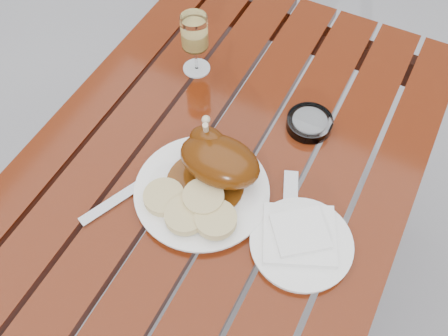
# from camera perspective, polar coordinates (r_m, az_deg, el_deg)

# --- Properties ---
(ground) EXTENTS (60.00, 60.00, 0.00)m
(ground) POSITION_cam_1_polar(r_m,az_deg,el_deg) (1.74, -0.40, -13.60)
(ground) COLOR slate
(ground) RESTS_ON ground
(table) EXTENTS (0.80, 1.20, 0.75)m
(table) POSITION_cam_1_polar(r_m,az_deg,el_deg) (1.40, -0.49, -8.22)
(table) COLOR #64220B
(table) RESTS_ON ground
(dinner_plate) EXTENTS (0.29, 0.29, 0.02)m
(dinner_plate) POSITION_cam_1_polar(r_m,az_deg,el_deg) (1.02, -2.53, -2.72)
(dinner_plate) COLOR white
(dinner_plate) RESTS_ON table
(roast_duck) EXTENTS (0.18, 0.17, 0.12)m
(roast_duck) POSITION_cam_1_polar(r_m,az_deg,el_deg) (1.00, -0.78, 1.03)
(roast_duck) COLOR #5C2C0A
(roast_duck) RESTS_ON dinner_plate
(bread_dumplings) EXTENTS (0.20, 0.13, 0.03)m
(bread_dumplings) POSITION_cam_1_polar(r_m,az_deg,el_deg) (0.98, -3.69, -4.48)
(bread_dumplings) COLOR #D1BC7F
(bread_dumplings) RESTS_ON dinner_plate
(wine_glass) EXTENTS (0.07, 0.07, 0.16)m
(wine_glass) POSITION_cam_1_polar(r_m,az_deg,el_deg) (1.20, -3.31, 13.90)
(wine_glass) COLOR #F1D46D
(wine_glass) RESTS_ON table
(side_plate) EXTENTS (0.21, 0.21, 0.02)m
(side_plate) POSITION_cam_1_polar(r_m,az_deg,el_deg) (0.98, 8.82, -8.59)
(side_plate) COLOR white
(side_plate) RESTS_ON table
(napkin) EXTENTS (0.18, 0.17, 0.01)m
(napkin) POSITION_cam_1_polar(r_m,az_deg,el_deg) (0.97, 8.60, -7.53)
(napkin) COLOR white
(napkin) RESTS_ON side_plate
(ashtray) EXTENTS (0.12, 0.12, 0.03)m
(ashtray) POSITION_cam_1_polar(r_m,az_deg,el_deg) (1.14, 9.73, 5.09)
(ashtray) COLOR #B2B7BC
(ashtray) RESTS_ON table
(fork) EXTENTS (0.09, 0.18, 0.01)m
(fork) POSITION_cam_1_polar(r_m,az_deg,el_deg) (1.04, -11.78, -3.33)
(fork) COLOR gray
(fork) RESTS_ON table
(knife) EXTENTS (0.10, 0.21, 0.01)m
(knife) POSITION_cam_1_polar(r_m,az_deg,el_deg) (0.99, 7.47, -7.57)
(knife) COLOR gray
(knife) RESTS_ON table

